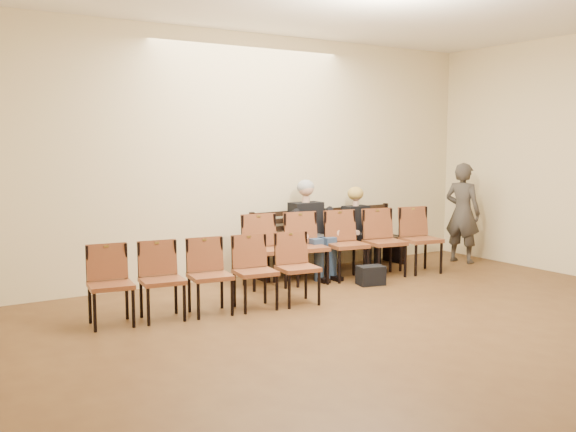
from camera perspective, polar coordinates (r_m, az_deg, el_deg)
name	(u,v)px	position (r m, az deg, el deg)	size (l,w,h in m)	color
ground	(545,381)	(5.85, 21.86, -13.44)	(10.00, 10.00, 0.00)	brown
room_walls	(480,76)	(6.03, 16.73, 11.84)	(8.02, 10.01, 3.51)	beige
bench	(331,256)	(9.85, 3.84, -3.54)	(2.60, 0.90, 0.45)	black
seated_man	(310,228)	(9.40, 1.93, -1.04)	(0.59, 0.81, 1.41)	black
seated_woman	(359,232)	(9.97, 6.37, -1.41)	(0.49, 0.68, 1.15)	black
laptop	(314,238)	(9.29, 2.34, -1.99)	(0.33, 0.26, 0.24)	silver
water_bottle	(378,233)	(9.89, 7.99, -1.48)	(0.08, 0.08, 0.25)	silver
bag	(371,275)	(8.93, 7.36, -5.25)	(0.36, 0.24, 0.26)	black
passerby	(463,205)	(10.77, 15.27, 0.93)	(0.68, 0.45, 1.87)	#38332E
chair_row_front	(347,245)	(9.17, 5.27, -2.60)	(3.03, 0.54, 0.99)	brown
chair_row_back	(210,276)	(7.37, -6.93, -5.36)	(2.67, 0.47, 0.87)	brown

